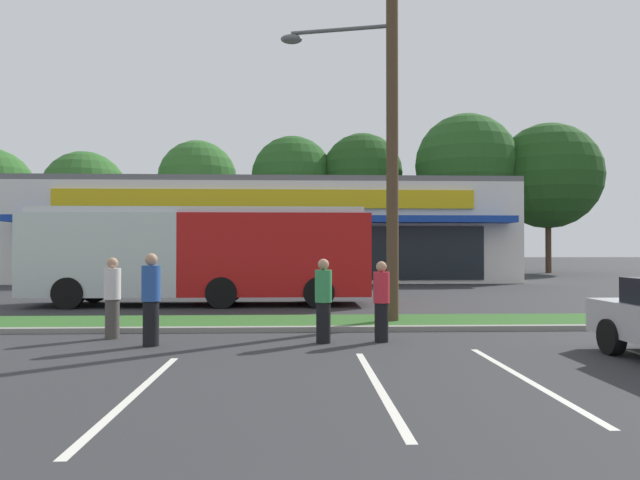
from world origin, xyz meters
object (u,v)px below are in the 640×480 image
pedestrian_by_pole (381,301)px  city_bus (201,253)px  pedestrian_mid (112,298)px  car_2 (236,274)px  pedestrian_far (323,301)px  pedestrian_near_bench (151,299)px  utility_pole (387,103)px

pedestrian_by_pole → city_bus: bearing=-64.0°
city_bus → pedestrian_by_pole: bearing=122.4°
pedestrian_mid → city_bus: bearing=129.5°
car_2 → pedestrian_mid: pedestrian_mid is taller
pedestrian_by_pole → pedestrian_mid: 5.68m
car_2 → pedestrian_far: size_ratio=2.80×
pedestrian_near_bench → pedestrian_far: pedestrian_near_bench is taller
pedestrian_near_bench → pedestrian_mid: (-1.06, 0.97, -0.05)m
pedestrian_by_pole → pedestrian_far: size_ratio=0.97×
car_2 → pedestrian_by_pole: 15.10m
car_2 → pedestrian_far: bearing=102.8°
pedestrian_near_bench → pedestrian_by_pole: size_ratio=1.10×
pedestrian_by_pole → pedestrian_near_bench: bearing=-2.8°
car_2 → pedestrian_by_pole: pedestrian_by_pole is taller
utility_pole → car_2: (-5.00, 11.86, -4.79)m
car_2 → pedestrian_by_pole: bearing=107.3°
car_2 → city_bus: bearing=85.7°
car_2 → pedestrian_far: pedestrian_far is taller
car_2 → pedestrian_near_bench: (-0.10, -14.71, 0.15)m
city_bus → pedestrian_near_bench: (0.40, -8.12, -0.85)m
utility_pole → pedestrian_mid: 7.96m
utility_pole → pedestrian_by_pole: utility_pole is taller
car_2 → pedestrian_far: 14.87m
car_2 → pedestrian_near_bench: pedestrian_near_bench is taller
city_bus → pedestrian_by_pole: (4.98, -7.82, -0.94)m
pedestrian_by_pole → pedestrian_mid: bearing=-13.2°
city_bus → pedestrian_mid: (-0.66, -7.15, -0.90)m
pedestrian_by_pole → pedestrian_far: (-1.19, -0.09, 0.03)m
car_2 → pedestrian_mid: bearing=85.2°
utility_pole → pedestrian_near_bench: size_ratio=5.73×
utility_pole → car_2: size_ratio=2.19×
city_bus → pedestrian_far: size_ratio=6.66×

